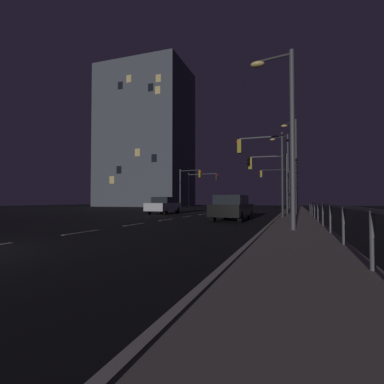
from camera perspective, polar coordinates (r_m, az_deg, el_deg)
The scene contains 16 objects.
ground_plane at distance 23.37m, azimuth -0.44°, elevation -4.71°, with size 112.00×112.00×0.00m, color black.
sidewalk_right at distance 21.99m, azimuth 19.68°, elevation -4.62°, with size 2.35×77.00×0.14m, color #9E937F.
lane_markings_center at distance 26.68m, azimuth 2.11°, elevation -4.32°, with size 0.14×50.00×0.01m.
lane_edge_line at distance 27.02m, azimuth 16.59°, elevation -4.22°, with size 0.14×53.00×0.01m.
car at distance 18.17m, azimuth 7.77°, elevation -2.98°, with size 2.00×4.47×1.57m.
car_oncoming at distance 27.46m, azimuth -5.45°, elevation -2.53°, with size 1.85×4.41×1.57m.
traffic_light_far_left at distance 43.66m, azimuth 15.98°, elevation 2.25°, with size 4.14×0.50×5.72m.
traffic_light_mid_left at distance 43.11m, azimuth 1.82°, elevation 1.77°, with size 4.85×0.93×5.35m.
traffic_light_near_left at distance 20.87m, azimuth 13.47°, elevation 6.24°, with size 3.20×0.34×5.70m.
traffic_light_far_center at distance 40.46m, azimuth -0.58°, elevation 2.13°, with size 3.37×0.69×5.61m.
traffic_light_mid_right at distance 24.68m, azimuth 14.61°, elevation 3.82°, with size 3.17×0.47×4.92m.
street_lamp_across_street at distance 27.12m, azimuth 19.12°, elevation 6.24°, with size 1.35×1.31×8.10m.
street_lamp_corner at distance 32.11m, azimuth 17.56°, elevation 4.91°, with size 1.94×1.18×7.93m.
street_lamp_median at distance 12.24m, azimuth 17.59°, elevation 12.82°, with size 1.69×0.53×6.91m.
barrier_fence at distance 14.16m, azimuth 24.00°, elevation -3.02°, with size 0.09×23.39×0.98m.
building_distant at distance 66.04m, azimuth -8.90°, elevation 10.33°, with size 18.20×13.43×29.85m.
Camera 1 is at (7.88, -4.46, 1.25)m, focal length 27.58 mm.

